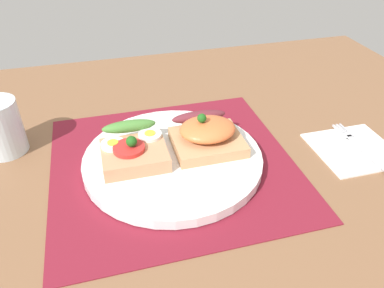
# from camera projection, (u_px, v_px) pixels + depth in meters

# --- Properties ---
(ground_plane) EXTENTS (1.20, 0.90, 0.03)m
(ground_plane) POSITION_uv_depth(u_px,v_px,m) (173.00, 173.00, 0.59)
(ground_plane) COLOR brown
(placemat) EXTENTS (0.36, 0.35, 0.00)m
(placemat) POSITION_uv_depth(u_px,v_px,m) (173.00, 164.00, 0.58)
(placemat) COLOR maroon
(placemat) RESTS_ON ground_plane
(plate) EXTENTS (0.27, 0.27, 0.02)m
(plate) POSITION_uv_depth(u_px,v_px,m) (173.00, 159.00, 0.57)
(plate) COLOR white
(plate) RESTS_ON placemat
(sandwich_egg_tomato) EXTENTS (0.09, 0.10, 0.04)m
(sandwich_egg_tomato) POSITION_uv_depth(u_px,v_px,m) (133.00, 148.00, 0.55)
(sandwich_egg_tomato) COLOR tan
(sandwich_egg_tomato) RESTS_ON plate
(sandwich_salmon) EXTENTS (0.11, 0.11, 0.06)m
(sandwich_salmon) POSITION_uv_depth(u_px,v_px,m) (207.00, 134.00, 0.58)
(sandwich_salmon) COLOR tan
(sandwich_salmon) RESTS_ON plate
(napkin) EXTENTS (0.13, 0.12, 0.01)m
(napkin) POSITION_uv_depth(u_px,v_px,m) (354.00, 148.00, 0.61)
(napkin) COLOR white
(napkin) RESTS_ON ground_plane
(fork) EXTENTS (0.02, 0.13, 0.00)m
(fork) POSITION_uv_depth(u_px,v_px,m) (358.00, 144.00, 0.61)
(fork) COLOR #B7B7BC
(fork) RESTS_ON napkin
(drinking_glass) EXTENTS (0.07, 0.07, 0.09)m
(drinking_glass) POSITION_uv_depth(u_px,v_px,m) (0.00, 127.00, 0.58)
(drinking_glass) COLOR silver
(drinking_glass) RESTS_ON ground_plane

